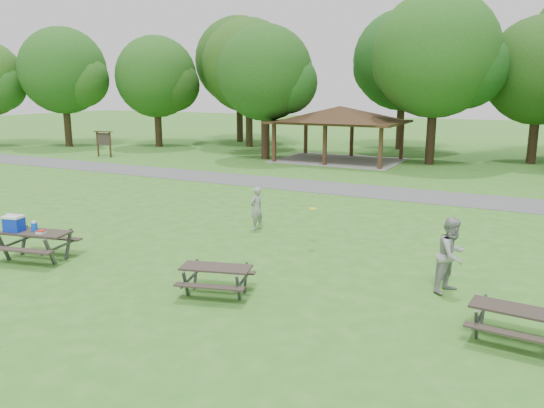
{
  "coord_description": "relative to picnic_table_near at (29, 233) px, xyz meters",
  "views": [
    {
      "loc": [
        8.63,
        -10.9,
        4.99
      ],
      "look_at": [
        1.0,
        4.0,
        1.3
      ],
      "focal_mm": 35.0,
      "sensor_mm": 36.0,
      "label": 1
    }
  ],
  "objects": [
    {
      "name": "frisbee_catcher",
      "position": [
        11.48,
        3.0,
        0.14
      ],
      "size": [
        1.02,
        1.13,
        1.9
      ],
      "primitive_type": "imported",
      "rotation": [
        0.0,
        0.0,
        1.18
      ],
      "color": "#98989A",
      "rests_on": "ground"
    },
    {
      "name": "picnic_table_near",
      "position": [
        0.0,
        0.0,
        0.0
      ],
      "size": [
        2.33,
        2.02,
        1.41
      ],
      "color": "#2C2520",
      "rests_on": "ground"
    },
    {
      "name": "tree_row_c",
      "position": [
        -9.32,
        29.83,
        5.73
      ],
      "size": [
        8.19,
        7.8,
        10.67
      ],
      "color": "black",
      "rests_on": "ground"
    },
    {
      "name": "asphalt_path",
      "position": [
        4.58,
        14.8,
        -0.8
      ],
      "size": [
        120.0,
        3.2,
        0.02
      ],
      "primitive_type": "cube",
      "color": "#4F4F52",
      "rests_on": "ground"
    },
    {
      "name": "frisbee_thrower",
      "position": [
        4.35,
        6.0,
        -0.03
      ],
      "size": [
        0.5,
        0.64,
        1.56
      ],
      "primitive_type": "imported",
      "rotation": [
        0.0,
        0.0,
        -1.81
      ],
      "color": "gray",
      "rests_on": "ground"
    },
    {
      "name": "tree_deep_a",
      "position": [
        -12.32,
        33.33,
        6.32
      ],
      "size": [
        8.4,
        8.0,
        11.38
      ],
      "color": "black",
      "rests_on": "ground"
    },
    {
      "name": "tree_row_b",
      "position": [
        -16.33,
        26.33,
        4.86
      ],
      "size": [
        7.14,
        6.8,
        9.28
      ],
      "color": "black",
      "rests_on": "ground"
    },
    {
      "name": "tree_row_e",
      "position": [
        6.68,
        25.83,
        5.97
      ],
      "size": [
        8.4,
        8.0,
        11.02
      ],
      "color": "black",
      "rests_on": "ground"
    },
    {
      "name": "tree_row_f",
      "position": [
        12.67,
        29.33,
        5.03
      ],
      "size": [
        7.35,
        7.0,
        9.55
      ],
      "color": "black",
      "rests_on": "ground"
    },
    {
      "name": "tree_row_a",
      "position": [
        -23.33,
        22.83,
        5.34
      ],
      "size": [
        7.56,
        7.2,
        9.97
      ],
      "color": "black",
      "rests_on": "ground"
    },
    {
      "name": "pavilion",
      "position": [
        0.58,
        24.8,
        2.25
      ],
      "size": [
        8.6,
        7.01,
        3.76
      ],
      "color": "#3C2215",
      "rests_on": "ground"
    },
    {
      "name": "tree_deep_b",
      "position": [
        2.68,
        33.83,
        6.08
      ],
      "size": [
        8.4,
        8.0,
        11.13
      ],
      "color": "#321F16",
      "rests_on": "ground"
    },
    {
      "name": "picnic_table_far",
      "position": [
        13.06,
        0.8,
        -0.26
      ],
      "size": [
        1.81,
        1.5,
        0.74
      ],
      "color": "#2A231E",
      "rests_on": "ground"
    },
    {
      "name": "picnic_table_middle",
      "position": [
        6.4,
        0.21,
        -0.26
      ],
      "size": [
        2.01,
        1.78,
        0.74
      ],
      "color": "#2E2521",
      "rests_on": "ground"
    },
    {
      "name": "tree_row_d",
      "position": [
        -4.33,
        23.33,
        4.96
      ],
      "size": [
        6.93,
        6.6,
        9.27
      ],
      "color": "#301E15",
      "rests_on": "ground"
    },
    {
      "name": "ground",
      "position": [
        4.58,
        0.8,
        -0.81
      ],
      "size": [
        160.0,
        160.0,
        0.0
      ],
      "primitive_type": "plane",
      "color": "#327020",
      "rests_on": "ground"
    },
    {
      "name": "frisbee_in_flight",
      "position": [
        6.98,
        4.89,
        0.46
      ],
      "size": [
        0.33,
        0.33,
        0.02
      ],
      "color": "yellow",
      "rests_on": "ground"
    },
    {
      "name": "notice_board",
      "position": [
        -15.42,
        18.8,
        0.5
      ],
      "size": [
        1.6,
        0.3,
        1.88
      ],
      "color": "#362213",
      "rests_on": "ground"
    }
  ]
}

